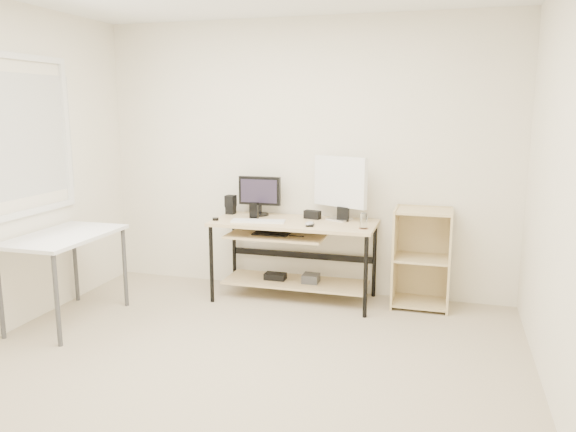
% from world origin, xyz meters
% --- Properties ---
extents(room, '(4.01, 4.01, 2.62)m').
position_xyz_m(room, '(-0.14, 0.04, 1.32)').
color(room, '#BCAD91').
rests_on(room, ground).
extents(desk, '(1.50, 0.65, 0.75)m').
position_xyz_m(desk, '(-0.03, 1.66, 0.54)').
color(desk, beige).
rests_on(desk, ground).
extents(side_table, '(0.60, 1.00, 0.75)m').
position_xyz_m(side_table, '(-1.68, 0.60, 0.67)').
color(side_table, white).
rests_on(side_table, ground).
extents(shelf_unit, '(0.50, 0.40, 0.90)m').
position_xyz_m(shelf_unit, '(1.15, 1.82, 0.45)').
color(shelf_unit, '#DCC489').
rests_on(shelf_unit, ground).
extents(black_monitor, '(0.41, 0.17, 0.38)m').
position_xyz_m(black_monitor, '(-0.40, 1.84, 0.97)').
color(black_monitor, black).
rests_on(black_monitor, desk).
extents(white_imac, '(0.53, 0.27, 0.59)m').
position_xyz_m(white_imac, '(0.39, 1.82, 1.09)').
color(white_imac, silver).
rests_on(white_imac, desk).
extents(keyboard, '(0.50, 0.21, 0.02)m').
position_xyz_m(keyboard, '(-0.30, 1.52, 0.76)').
color(keyboard, white).
rests_on(keyboard, desk).
extents(mouse, '(0.10, 0.12, 0.04)m').
position_xyz_m(mouse, '(0.18, 1.50, 0.77)').
color(mouse, '#ADADB2').
rests_on(mouse, desk).
extents(center_speaker, '(0.17, 0.10, 0.08)m').
position_xyz_m(center_speaker, '(0.13, 1.81, 0.79)').
color(center_speaker, black).
rests_on(center_speaker, desk).
extents(speaker_left, '(0.10, 0.10, 0.18)m').
position_xyz_m(speaker_left, '(-0.69, 1.83, 0.85)').
color(speaker_left, black).
rests_on(speaker_left, desk).
extents(speaker_right, '(0.12, 0.12, 0.13)m').
position_xyz_m(speaker_right, '(0.43, 1.81, 0.82)').
color(speaker_right, black).
rests_on(speaker_right, desk).
extents(audio_controller, '(0.08, 0.05, 0.15)m').
position_xyz_m(audio_controller, '(-0.39, 1.67, 0.83)').
color(audio_controller, black).
rests_on(audio_controller, desk).
extents(volume_puck, '(0.07, 0.07, 0.02)m').
position_xyz_m(volume_puck, '(-0.71, 1.49, 0.76)').
color(volume_puck, black).
rests_on(volume_puck, desk).
extents(smartphone, '(0.09, 0.14, 0.01)m').
position_xyz_m(smartphone, '(0.19, 1.50, 0.75)').
color(smartphone, black).
rests_on(smartphone, desk).
extents(coaster, '(0.11, 0.11, 0.01)m').
position_xyz_m(coaster, '(0.66, 1.50, 0.75)').
color(coaster, '#9E6947').
rests_on(coaster, desk).
extents(drinking_glass, '(0.08, 0.08, 0.13)m').
position_xyz_m(drinking_glass, '(0.66, 1.50, 0.82)').
color(drinking_glass, white).
rests_on(drinking_glass, coaster).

